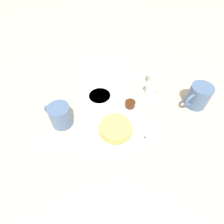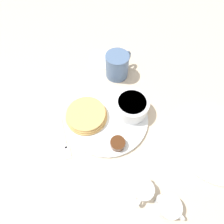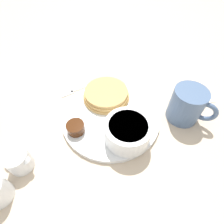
% 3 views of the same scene
% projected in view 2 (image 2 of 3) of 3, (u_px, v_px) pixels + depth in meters
% --- Properties ---
extents(ground_plane, '(4.00, 4.00, 0.00)m').
position_uv_depth(ground_plane, '(108.00, 119.00, 0.58)').
color(ground_plane, '#C6B299').
extents(plate, '(0.26, 0.26, 0.01)m').
position_uv_depth(plate, '(108.00, 118.00, 0.57)').
color(plate, white).
rests_on(plate, ground_plane).
extents(pancake_stack, '(0.13, 0.13, 0.03)m').
position_uv_depth(pancake_stack, '(86.00, 115.00, 0.56)').
color(pancake_stack, tan).
rests_on(pancake_stack, plate).
extents(bowl, '(0.11, 0.11, 0.05)m').
position_uv_depth(bowl, '(132.00, 106.00, 0.55)').
color(bowl, white).
rests_on(bowl, plate).
extents(syrup_cup, '(0.04, 0.04, 0.02)m').
position_uv_depth(syrup_cup, '(118.00, 144.00, 0.51)').
color(syrup_cup, '#47230F').
rests_on(syrup_cup, plate).
extents(butter_ramekin, '(0.05, 0.05, 0.04)m').
position_uv_depth(butter_ramekin, '(138.00, 110.00, 0.56)').
color(butter_ramekin, white).
rests_on(butter_ramekin, plate).
extents(coffee_mug, '(0.11, 0.08, 0.09)m').
position_uv_depth(coffee_mug, '(118.00, 65.00, 0.63)').
color(coffee_mug, slate).
rests_on(coffee_mug, ground_plane).
extents(creamer_pitcher_near, '(0.07, 0.05, 0.05)m').
position_uv_depth(creamer_pitcher_near, '(143.00, 190.00, 0.45)').
color(creamer_pitcher_near, white).
rests_on(creamer_pitcher_near, ground_plane).
extents(creamer_pitcher_far, '(0.05, 0.07, 0.06)m').
position_uv_depth(creamer_pitcher_far, '(168.00, 207.00, 0.43)').
color(creamer_pitcher_far, white).
rests_on(creamer_pitcher_far, ground_plane).
extents(fork, '(0.13, 0.08, 0.00)m').
position_uv_depth(fork, '(65.00, 142.00, 0.54)').
color(fork, silver).
rests_on(fork, ground_plane).
extents(napkin, '(0.10, 0.08, 0.00)m').
position_uv_depth(napkin, '(100.00, 59.00, 0.71)').
color(napkin, white).
rests_on(napkin, ground_plane).
extents(far_plate, '(0.26, 0.26, 0.01)m').
position_uv_depth(far_plate, '(216.00, 141.00, 0.53)').
color(far_plate, white).
rests_on(far_plate, ground_plane).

